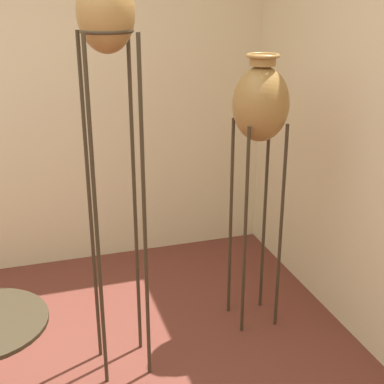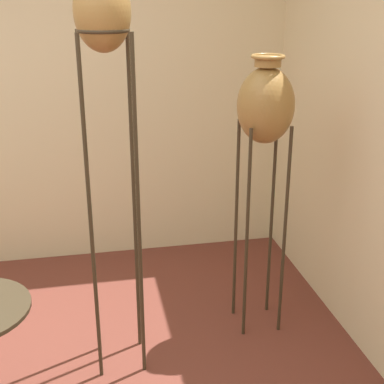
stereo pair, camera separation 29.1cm
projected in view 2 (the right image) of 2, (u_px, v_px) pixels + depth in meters
wall_back at (4, 87)px, 3.77m from camera, size 8.10×0.06×2.70m
vase_stand_tall at (103, 31)px, 2.44m from camera, size 0.26×0.26×2.14m
vase_stand_medium at (265, 110)px, 2.95m from camera, size 0.32×0.32×1.67m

